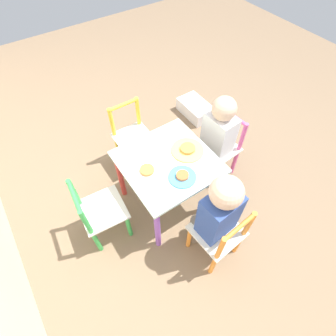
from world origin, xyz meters
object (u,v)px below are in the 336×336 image
(chair_green, at_px, (99,212))
(chair_yellow, at_px, (133,137))
(chair_orange, at_px, (219,235))
(child_left, at_px, (217,211))
(plate_left, at_px, (182,177))
(plate_back, at_px, (147,171))
(chair_pink, at_px, (219,148))
(storage_bin, at_px, (195,109))
(kids_table, at_px, (168,169))
(child_front, at_px, (217,135))
(plate_front, at_px, (188,150))

(chair_green, distance_m, chair_yellow, 0.64)
(chair_orange, bearing_deg, child_left, -90.00)
(plate_left, xyz_separation_m, plate_back, (0.14, 0.14, 0.00))
(chair_pink, bearing_deg, storage_bin, 152.09)
(plate_left, bearing_deg, plate_back, 45.00)
(plate_left, height_order, plate_back, same)
(kids_table, xyz_separation_m, chair_green, (0.04, 0.47, -0.14))
(chair_yellow, bearing_deg, chair_orange, -87.70)
(chair_pink, bearing_deg, plate_back, -90.92)
(kids_table, xyz_separation_m, child_left, (-0.41, -0.03, 0.06))
(child_front, bearing_deg, plate_back, -91.02)
(child_front, xyz_separation_m, plate_left, (-0.17, 0.41, 0.05))
(child_left, distance_m, storage_bin, 1.33)
(chair_orange, distance_m, storage_bin, 1.33)
(plate_back, bearing_deg, storage_bin, -54.22)
(chair_pink, relative_size, child_left, 0.70)
(chair_orange, xyz_separation_m, storage_bin, (1.11, -0.71, -0.19))
(chair_green, bearing_deg, chair_pink, -85.43)
(kids_table, height_order, chair_green, chair_green)
(child_front, xyz_separation_m, storage_bin, (0.61, -0.33, -0.36))
(chair_yellow, bearing_deg, chair_green, -137.39)
(kids_table, bearing_deg, child_front, -86.06)
(chair_orange, distance_m, child_left, 0.20)
(kids_table, bearing_deg, chair_pink, -86.06)
(child_front, height_order, plate_front, child_front)
(kids_table, distance_m, chair_pink, 0.49)
(chair_green, relative_size, child_front, 0.72)
(plate_front, distance_m, plate_back, 0.29)
(kids_table, distance_m, plate_back, 0.17)
(plate_left, bearing_deg, storage_bin, -43.47)
(chair_yellow, bearing_deg, plate_front, -73.05)
(chair_green, height_order, child_front, child_front)
(kids_table, xyz_separation_m, plate_left, (-0.14, 0.00, 0.09))
(plate_back, xyz_separation_m, storage_bin, (0.64, -0.89, -0.41))
(kids_table, height_order, chair_orange, chair_orange)
(child_left, xyz_separation_m, plate_back, (0.41, 0.17, 0.03))
(plate_front, bearing_deg, child_left, 164.54)
(chair_green, distance_m, storage_bin, 1.37)
(child_front, height_order, storage_bin, child_front)
(plate_front, bearing_deg, child_front, -83.95)
(kids_table, xyz_separation_m, storage_bin, (0.64, -0.74, -0.33))
(child_left, distance_m, plate_back, 0.45)
(chair_orange, height_order, storage_bin, chair_orange)
(child_left, bearing_deg, plate_left, -87.78)
(chair_yellow, bearing_deg, chair_pink, -42.82)
(child_left, height_order, plate_left, child_left)
(chair_pink, xyz_separation_m, plate_back, (-0.03, 0.62, 0.22))
(chair_yellow, height_order, plate_left, chair_yellow)
(plate_left, distance_m, storage_bin, 1.16)
(chair_yellow, height_order, child_front, child_front)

